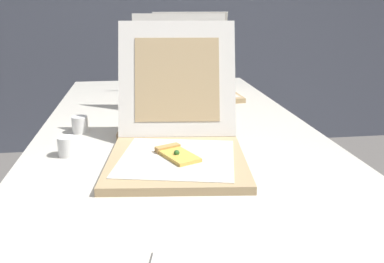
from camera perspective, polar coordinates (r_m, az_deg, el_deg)
table at (r=1.40m, az=-1.73°, el=-2.20°), size 0.98×2.14×0.75m
pizza_box_front at (r=1.15m, az=-2.15°, el=-1.27°), size 0.43×0.55×0.38m
pizza_box_middle at (r=1.53m, az=-2.08°, el=3.58°), size 0.44×0.50×0.39m
pizza_box_back at (r=1.99m, az=0.37°, el=6.79°), size 0.40×0.41×0.39m
cup_white_mid at (r=1.45m, az=-15.58°, el=0.95°), size 0.05×0.05×0.06m
cup_white_near_center at (r=1.24m, az=-17.24°, el=-2.02°), size 0.05×0.05×0.06m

